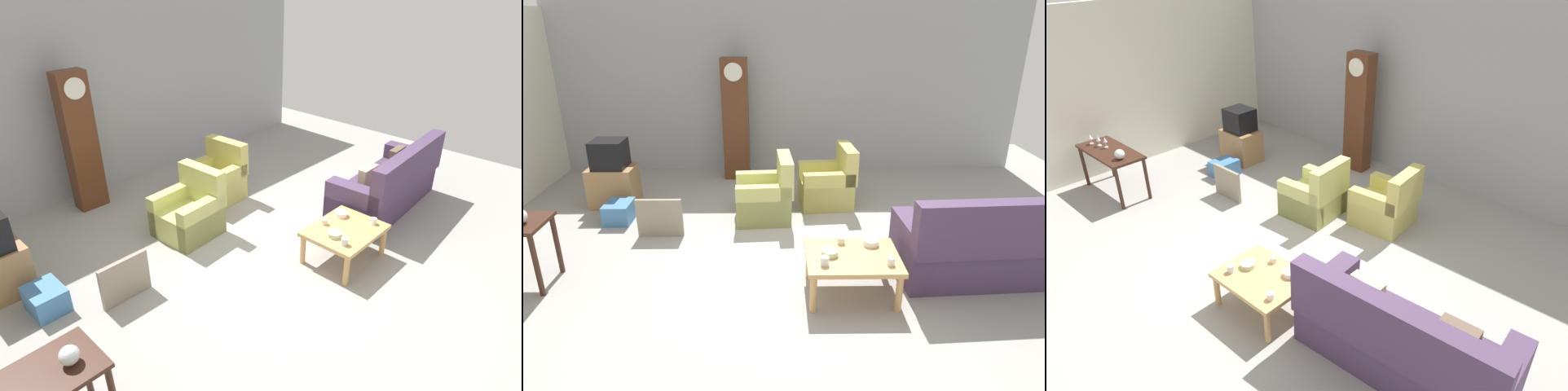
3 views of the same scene
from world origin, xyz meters
The scene contains 15 objects.
ground_plane centered at (0.00, 0.00, 0.00)m, with size 10.40×10.40×0.00m, color #999691.
garage_door_wall centered at (0.00, 3.60, 1.60)m, with size 8.40×0.16×3.20m, color #9EA0A5.
couch_floral centered at (2.20, -0.34, 0.35)m, with size 2.15×1.00×1.04m.
armchair_olive_near centered at (-0.36, 1.29, 0.31)m, with size 0.84×0.81×0.92m.
armchair_olive_far centered at (0.59, 1.80, 0.31)m, with size 0.85×0.82×0.92m.
coffee_table_wood centered at (0.57, -0.64, 0.39)m, with size 0.96×0.76×0.45m.
grandfather_clock centered at (-0.92, 3.06, 1.05)m, with size 0.44×0.30×2.10m.
framed_picture_leaning centered at (-1.75, 0.71, 0.26)m, with size 0.60×0.05×0.53m, color gray.
storage_box_blue centered at (-2.46, 1.20, 0.14)m, with size 0.36×0.45×0.28m, color teal.
glass_dome_cloche centered at (-2.86, -0.45, 0.83)m, with size 0.15×0.15×0.15m, color silver.
cup_white_porcelain centered at (0.92, -0.84, 0.49)m, with size 0.08×0.08×0.08m, color white.
cup_blue_rimmed centered at (0.27, -0.83, 0.50)m, with size 0.08×0.08×0.09m, color silver.
cup_cream_tall centered at (0.49, -0.38, 0.49)m, with size 0.08×0.08×0.07m, color beige.
bowl_white_stacked centered at (0.80, -0.42, 0.48)m, with size 0.17×0.17×0.06m, color white.
bowl_shallow_green centered at (0.33, -0.64, 0.48)m, with size 0.17×0.17×0.06m, color #B2C69E.
Camera 1 is at (-3.63, -3.12, 3.43)m, focal length 30.84 mm.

